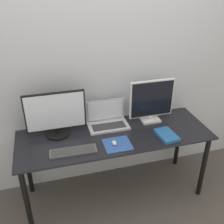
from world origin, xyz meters
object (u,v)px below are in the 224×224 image
Objects in this scene: mouse at (114,143)px; book at (166,135)px; monitor_left at (56,115)px; keyboard at (73,151)px; laptop at (107,119)px; monitor_right at (152,101)px.

book is at bearing -0.17° from mouse.
monitor_left reaches higher than keyboard.
laptop is 1.59× the size of book.
keyboard is 1.62× the size of book.
keyboard is at bearing -72.27° from monitor_left.
book is (0.03, -0.29, -0.20)m from monitor_right.
monitor_right is 1.14× the size of laptop.
monitor_left is 8.60× the size of mouse.
laptop is 0.57m from book.
book is (0.92, -0.29, -0.18)m from monitor_left.
mouse reaches higher than book.
monitor_right reaches higher than laptop.
mouse is (0.35, 0.01, 0.01)m from keyboard.
keyboard is (-0.79, -0.30, -0.21)m from monitor_right.
book is (0.45, -0.34, -0.04)m from laptop.
monitor_left is 0.49m from laptop.
monitor_left is 0.37m from keyboard.
book is at bearing 0.34° from keyboard.
monitor_left is at bearing 162.30° from book.
monitor_right reaches higher than mouse.
mouse is at bearing 1.05° from keyboard.
mouse is at bearing -146.86° from monitor_right.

